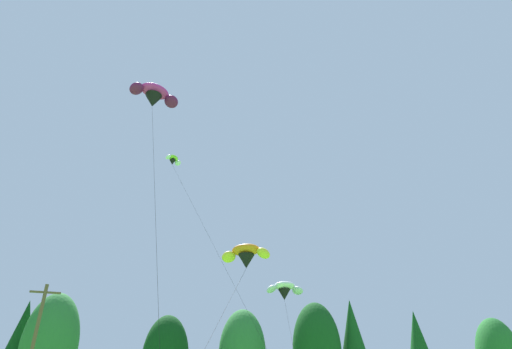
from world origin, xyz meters
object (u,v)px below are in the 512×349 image
parafoil_kite_mid_white (284,290)px  parafoil_kite_low_lime_white (173,160)px  parafoil_kite_far_orange (246,255)px  parafoil_kite_high_magenta (154,96)px

parafoil_kite_mid_white → parafoil_kite_low_lime_white: bearing=-177.5°
parafoil_kite_mid_white → parafoil_kite_low_lime_white: parafoil_kite_low_lime_white is taller
parafoil_kite_far_orange → parafoil_kite_low_lime_white: (-4.88, 12.88, 14.06)m
parafoil_kite_high_magenta → parafoil_kite_far_orange: size_ratio=1.96×
parafoil_kite_far_orange → parafoil_kite_low_lime_white: size_ratio=0.46×
parafoil_kite_low_lime_white → parafoil_kite_high_magenta: bearing=-100.6°
parafoil_kite_high_magenta → parafoil_kite_low_lime_white: 14.00m
parafoil_kite_mid_white → parafoil_kite_low_lime_white: (-12.20, -0.54, 12.72)m
parafoil_kite_far_orange → parafoil_kite_high_magenta: bearing=-175.0°
parafoil_kite_high_magenta → parafoil_kite_far_orange: (7.42, 0.65, -11.54)m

